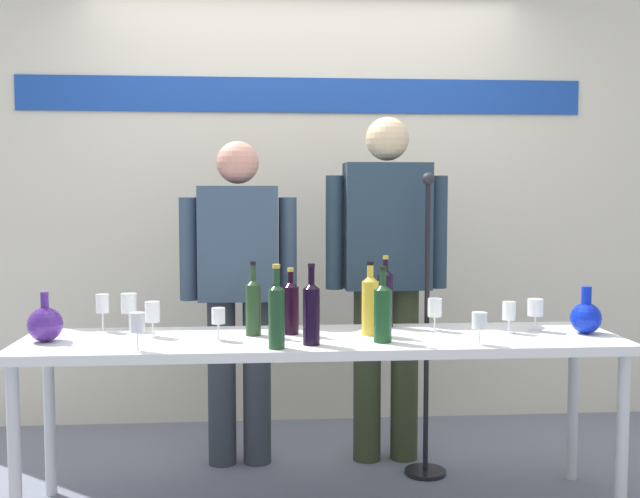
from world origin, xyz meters
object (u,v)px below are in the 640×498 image
display_table (323,351)px  wine_bottle_2 (385,296)px  decanter_blue_left (45,324)px  wine_glass_left_1 (137,324)px  presenter_left (239,283)px  presenter_right (386,265)px  wine_bottle_0 (370,303)px  wine_glass_left_2 (153,313)px  wine_bottle_4 (291,306)px  wine_bottle_6 (311,311)px  wine_glass_right_0 (435,308)px  wine_glass_left_0 (103,305)px  wine_glass_right_2 (509,312)px  wine_bottle_3 (253,305)px  wine_glass_left_3 (218,317)px  microphone_stand (426,376)px  wine_glass_right_3 (535,308)px  wine_glass_left_4 (129,304)px  decanter_blue_right (586,317)px  wine_glass_right_1 (479,321)px  wine_bottle_1 (277,313)px  wine_bottle_5 (383,311)px

display_table → wine_bottle_2: size_ratio=7.80×
decanter_blue_left → wine_glass_left_1: decanter_blue_left is taller
presenter_left → presenter_right: bearing=0.0°
wine_bottle_0 → wine_glass_left_2: 0.93m
wine_bottle_4 → wine_bottle_6: size_ratio=0.88×
wine_glass_right_0 → wine_bottle_2: bearing=148.1°
wine_glass_left_0 → wine_glass_right_2: (1.78, -0.19, -0.02)m
wine_bottle_3 → wine_bottle_4: bearing=5.8°
wine_bottle_4 → wine_glass_left_0: bearing=170.8°
wine_glass_right_0 → wine_glass_left_3: bearing=-171.4°
microphone_stand → wine_bottle_0: bearing=-134.1°
wine_bottle_6 → wine_glass_right_3: wine_bottle_6 is taller
wine_glass_left_4 → wine_glass_left_0: bearing=-170.5°
decanter_blue_right → wine_glass_right_3: decanter_blue_right is taller
wine_glass_left_2 → wine_glass_left_4: wine_glass_left_4 is taller
wine_bottle_2 → wine_glass_right_3: 0.67m
decanter_blue_right → wine_bottle_0: size_ratio=0.65×
wine_bottle_0 → wine_glass_right_1: 0.48m
wine_bottle_1 → wine_bottle_5: (0.44, 0.10, -0.01)m
wine_glass_right_0 → microphone_stand: 0.45m
wine_bottle_1 → wine_bottle_3: size_ratio=1.05×
wine_glass_left_0 → wine_glass_left_3: size_ratio=1.21×
decanter_blue_right → wine_bottle_6: wine_bottle_6 is taller
wine_bottle_1 → wine_bottle_2: 0.68m
wine_glass_left_2 → wine_bottle_2: bearing=9.4°
display_table → wine_bottle_0: (0.21, 0.03, 0.20)m
wine_glass_right_1 → wine_glass_right_3: wine_glass_right_3 is taller
decanter_blue_left → wine_glass_right_1: bearing=-6.7°
wine_bottle_3 → wine_bottle_5: 0.57m
presenter_left → wine_glass_left_1: (-0.37, -0.82, -0.06)m
decanter_blue_right → wine_glass_left_2: 1.88m
wine_glass_left_2 → wine_glass_right_1: bearing=-11.7°
wine_bottle_0 → presenter_left: bearing=136.0°
decanter_blue_left → wine_glass_right_1: 1.78m
decanter_blue_right → wine_bottle_2: (-0.84, 0.24, 0.07)m
decanter_blue_left → microphone_stand: bearing=12.5°
wine_bottle_1 → wine_bottle_5: wine_bottle_1 is taller
wine_bottle_2 → wine_glass_left_0: size_ratio=1.97×
display_table → decanter_blue_right: size_ratio=12.30×
wine_bottle_2 → wine_glass_left_1: 1.15m
wine_bottle_1 → wine_bottle_5: 0.45m
presenter_left → wine_bottle_2: (0.68, -0.36, -0.03)m
wine_bottle_1 → wine_glass_left_0: 0.88m
presenter_right → wine_bottle_5: size_ratio=5.55×
display_table → wine_bottle_1: (-0.20, -0.23, 0.20)m
wine_glass_left_4 → wine_glass_right_2: 1.68m
wine_bottle_2 → wine_bottle_6: size_ratio=0.99×
display_table → wine_glass_left_2: (-0.72, 0.06, 0.16)m
presenter_right → wine_bottle_6: bearing=-119.8°
wine_bottle_5 → wine_glass_left_2: size_ratio=2.07×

